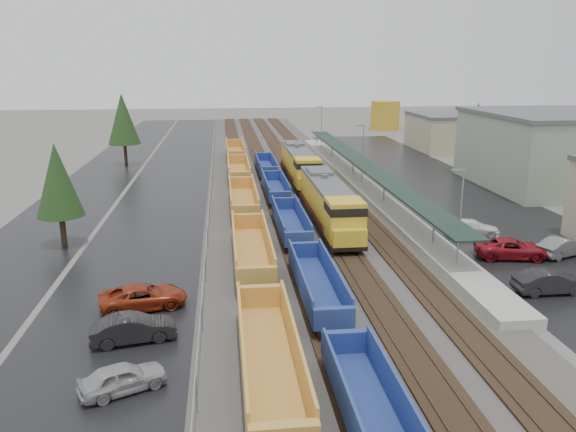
# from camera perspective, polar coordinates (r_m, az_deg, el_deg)

# --- Properties ---
(ballast_strip) EXTENTS (20.00, 160.00, 0.08)m
(ballast_strip) POSITION_cam_1_polar(r_m,az_deg,el_deg) (80.49, -0.84, 4.31)
(ballast_strip) COLOR #302D2B
(ballast_strip) RESTS_ON ground
(trackbed) EXTENTS (14.60, 160.00, 0.22)m
(trackbed) POSITION_cam_1_polar(r_m,az_deg,el_deg) (80.47, -0.84, 4.39)
(trackbed) COLOR black
(trackbed) RESTS_ON ground
(west_parking_lot) EXTENTS (10.00, 160.00, 0.02)m
(west_parking_lot) POSITION_cam_1_polar(r_m,az_deg,el_deg) (80.41, -11.56, 3.96)
(west_parking_lot) COLOR black
(west_parking_lot) RESTS_ON ground
(west_road) EXTENTS (9.00, 160.00, 0.02)m
(west_road) POSITION_cam_1_polar(r_m,az_deg,el_deg) (81.90, -18.56, 3.67)
(west_road) COLOR black
(west_road) RESTS_ON ground
(east_commuter_lot) EXTENTS (16.00, 100.00, 0.02)m
(east_commuter_lot) POSITION_cam_1_polar(r_m,az_deg,el_deg) (75.31, 14.52, 3.02)
(east_commuter_lot) COLOR black
(east_commuter_lot) RESTS_ON ground
(station_platform) EXTENTS (3.00, 80.00, 8.00)m
(station_platform) POSITION_cam_1_polar(r_m,az_deg,el_deg) (72.31, 7.49, 3.46)
(station_platform) COLOR #9E9B93
(station_platform) RESTS_ON ground
(chainlink_fence) EXTENTS (0.08, 160.04, 2.02)m
(chainlink_fence) POSITION_cam_1_polar(r_m,az_deg,el_deg) (78.29, -7.69, 5.02)
(chainlink_fence) COLOR gray
(chainlink_fence) RESTS_ON ground
(distant_hills) EXTENTS (301.00, 140.00, 25.20)m
(distant_hills) POSITION_cam_1_polar(r_m,az_deg,el_deg) (235.77, 6.43, 11.52)
(distant_hills) COLOR #44513F
(distant_hills) RESTS_ON ground
(tree_west_near) EXTENTS (3.96, 3.96, 9.00)m
(tree_west_near) POSITION_cam_1_polar(r_m,az_deg,el_deg) (51.50, -22.37, 3.38)
(tree_west_near) COLOR #332316
(tree_west_near) RESTS_ON ground
(tree_west_far) EXTENTS (4.84, 4.84, 11.00)m
(tree_west_far) POSITION_cam_1_polar(r_m,az_deg,el_deg) (90.25, -16.43, 9.44)
(tree_west_far) COLOR #332316
(tree_west_far) RESTS_ON ground
(tree_east) EXTENTS (4.40, 4.40, 10.00)m
(tree_east) POSITION_cam_1_polar(r_m,az_deg,el_deg) (85.09, 18.62, 8.50)
(tree_east) COLOR #332316
(tree_east) RESTS_ON ground
(locomotive_lead) EXTENTS (3.04, 20.05, 4.54)m
(locomotive_lead) POSITION_cam_1_polar(r_m,az_deg,el_deg) (54.00, 4.19, 1.32)
(locomotive_lead) COLOR black
(locomotive_lead) RESTS_ON ground
(locomotive_trail) EXTENTS (3.04, 20.05, 4.54)m
(locomotive_trail) POSITION_cam_1_polar(r_m,az_deg,el_deg) (74.28, 1.18, 5.23)
(locomotive_trail) COLOR black
(locomotive_trail) RESTS_ON ground
(well_string_yellow) EXTENTS (2.80, 98.80, 2.48)m
(well_string_yellow) POSITION_cam_1_polar(r_m,az_deg,el_deg) (52.28, -4.24, -0.52)
(well_string_yellow) COLOR gold
(well_string_yellow) RESTS_ON ground
(well_string_blue) EXTENTS (2.46, 86.83, 2.18)m
(well_string_blue) POSITION_cam_1_polar(r_m,az_deg,el_deg) (44.83, 1.36, -3.36)
(well_string_blue) COLOR navy
(well_string_blue) RESTS_ON ground
(storage_tank) EXTENTS (6.70, 6.70, 6.70)m
(storage_tank) POSITION_cam_1_polar(r_m,az_deg,el_deg) (136.14, 9.83, 10.04)
(storage_tank) COLOR gold
(storage_tank) RESTS_ON ground
(parked_car_west_a) EXTENTS (3.29, 4.52, 1.43)m
(parked_car_west_a) POSITION_cam_1_polar(r_m,az_deg,el_deg) (29.41, -16.44, -15.50)
(parked_car_west_a) COLOR #9E9FA3
(parked_car_west_a) RESTS_ON ground
(parked_car_west_b) EXTENTS (2.59, 5.06, 1.59)m
(parked_car_west_b) POSITION_cam_1_polar(r_m,az_deg,el_deg) (33.85, -15.46, -10.98)
(parked_car_west_b) COLOR black
(parked_car_west_b) RESTS_ON ground
(parked_car_west_c) EXTENTS (3.83, 6.03, 1.55)m
(parked_car_west_c) POSITION_cam_1_polar(r_m,az_deg,el_deg) (37.98, -14.49, -7.96)
(parked_car_west_c) COLOR maroon
(parked_car_west_c) RESTS_ON ground
(parked_car_east_a) EXTENTS (1.76, 4.95, 1.63)m
(parked_car_east_a) POSITION_cam_1_polar(r_m,az_deg,el_deg) (43.03, 25.03, -6.10)
(parked_car_east_a) COLOR black
(parked_car_east_a) RESTS_ON ground
(parked_car_east_b) EXTENTS (3.54, 6.10, 1.60)m
(parked_car_east_b) POSITION_cam_1_polar(r_m,az_deg,el_deg) (49.33, 21.77, -3.10)
(parked_car_east_b) COLOR maroon
(parked_car_east_b) RESTS_ON ground
(parked_car_east_c) EXTENTS (3.17, 5.23, 1.42)m
(parked_car_east_c) POSITION_cam_1_polar(r_m,az_deg,el_deg) (54.59, 18.22, -1.14)
(parked_car_east_c) COLOR white
(parked_car_east_c) RESTS_ON ground
(parked_car_east_e) EXTENTS (3.32, 5.12, 1.59)m
(parked_car_east_e) POSITION_cam_1_polar(r_m,az_deg,el_deg) (51.54, 26.17, -2.83)
(parked_car_east_e) COLOR slate
(parked_car_east_e) RESTS_ON ground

